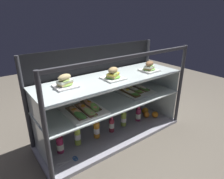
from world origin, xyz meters
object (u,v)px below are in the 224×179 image
Objects in this scene: juice_bottle_back_right at (138,114)px; orange_fruit_near_left_post at (145,111)px; juice_bottle_tucked_behind at (60,145)px; juice_bottle_front_right_end at (97,129)px; orange_fruit_rolled_forward at (155,114)px; plated_roll_sandwich_far_left at (65,82)px; open_sandwich_tray_far_left at (84,110)px; plated_roll_sandwich_near_left_corner at (113,75)px; open_sandwich_tray_mid_right at (135,90)px; plated_roll_sandwich_near_right_corner at (149,67)px; juice_bottle_front_middle at (124,119)px; orange_fruit_beside_bottles at (146,114)px; juice_bottle_front_fourth at (77,136)px; kitchen_scissors at (73,160)px; juice_bottle_near_post at (111,125)px.

juice_bottle_back_right reaches higher than orange_fruit_near_left_post.
juice_bottle_tucked_behind is 0.40m from juice_bottle_front_right_end.
juice_bottle_back_right is at bearing 160.72° from orange_fruit_rolled_forward.
open_sandwich_tray_far_left is at bearing -36.08° from plated_roll_sandwich_far_left.
open_sandwich_tray_mid_right is at bearing 9.59° from plated_roll_sandwich_near_left_corner.
plated_roll_sandwich_far_left is at bearing 173.74° from plated_roll_sandwich_near_right_corner.
juice_bottle_front_middle is (0.37, 0.01, -0.01)m from juice_bottle_front_right_end.
plated_roll_sandwich_far_left is 0.95× the size of plated_roll_sandwich_near_left_corner.
orange_fruit_beside_bottles is (0.14, -0.01, -0.04)m from juice_bottle_back_right.
juice_bottle_front_fourth is 1.12× the size of juice_bottle_back_right.
orange_fruit_rolled_forward is at bearing 3.36° from kitchen_scissors.
juice_bottle_front_middle is at bearing 0.01° from juice_bottle_tucked_behind.
plated_roll_sandwich_near_right_corner is 0.65m from juice_bottle_front_middle.
juice_bottle_front_right_end is 0.18m from juice_bottle_near_post.
juice_bottle_back_right is 2.61× the size of orange_fruit_near_left_post.
juice_bottle_front_fourth is at bearing 3.39° from juice_bottle_tucked_behind.
kitchen_scissors is (-1.16, -0.07, -0.04)m from orange_fruit_rolled_forward.
orange_fruit_rolled_forward is at bearing -19.28° from juice_bottle_back_right.
plated_roll_sandwich_near_left_corner reaches higher than juice_bottle_front_right_end.
plated_roll_sandwich_near_right_corner is at bearing -5.81° from juice_bottle_front_fourth.
orange_fruit_beside_bottles is (0.18, -0.04, -0.36)m from open_sandwich_tray_mid_right.
plated_roll_sandwich_far_left reaches higher than orange_fruit_beside_bottles.
juice_bottle_back_right is (0.74, 0.05, -0.32)m from open_sandwich_tray_far_left.
juice_bottle_front_fourth is (0.19, 0.01, 0.01)m from juice_bottle_tucked_behind.
juice_bottle_front_right_end is at bearing 23.72° from kitchen_scissors.
juice_bottle_front_middle is 0.95× the size of juice_bottle_back_right.
juice_bottle_front_middle is 0.21m from juice_bottle_back_right.
plated_roll_sandwich_near_right_corner is 0.83× the size of juice_bottle_back_right.
orange_fruit_rolled_forward is (0.22, -0.08, -0.04)m from juice_bottle_back_right.
open_sandwich_tray_far_left is 1.02m from orange_fruit_rolled_forward.
juice_bottle_front_right_end is 0.78m from orange_fruit_near_left_post.
plated_roll_sandwich_far_left is 0.88× the size of juice_bottle_tucked_behind.
plated_roll_sandwich_near_left_corner is 0.88m from orange_fruit_rolled_forward.
plated_roll_sandwich_near_left_corner is 0.52× the size of open_sandwich_tray_mid_right.
open_sandwich_tray_mid_right reaches higher than juice_bottle_front_middle.
orange_fruit_rolled_forward reaches higher than kitchen_scissors.
juice_bottle_near_post is (0.18, -0.01, -0.01)m from juice_bottle_front_right_end.
juice_bottle_front_middle is at bearing 15.11° from plated_roll_sandwich_near_left_corner.
plated_roll_sandwich_near_right_corner is 2.16× the size of orange_fruit_near_left_post.
juice_bottle_front_right_end reaches higher than kitchen_scissors.
open_sandwich_tray_mid_right is at bearing 143.87° from plated_roll_sandwich_near_right_corner.
orange_fruit_rolled_forward is at bearing -1.86° from open_sandwich_tray_far_left.
juice_bottle_back_right reaches higher than juice_bottle_tucked_behind.
juice_bottle_near_post is (0.46, -0.04, -0.58)m from plated_roll_sandwich_far_left.
juice_bottle_back_right is 2.79× the size of orange_fruit_beside_bottles.
juice_bottle_front_middle is (-0.16, -0.01, -0.31)m from open_sandwich_tray_mid_right.
juice_bottle_tucked_behind is at bearing -179.48° from open_sandwich_tray_mid_right.
juice_bottle_tucked_behind reaches higher than orange_fruit_rolled_forward.
juice_bottle_tucked_behind is at bearing 179.01° from juice_bottle_back_right.
kitchen_scissors is (-0.08, -0.19, -0.66)m from plated_roll_sandwich_far_left.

